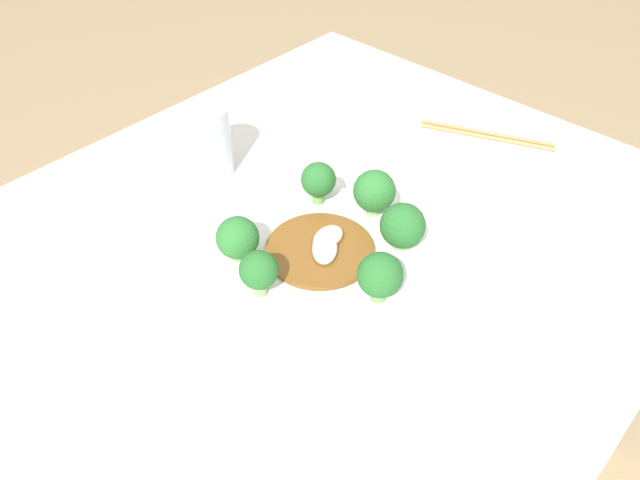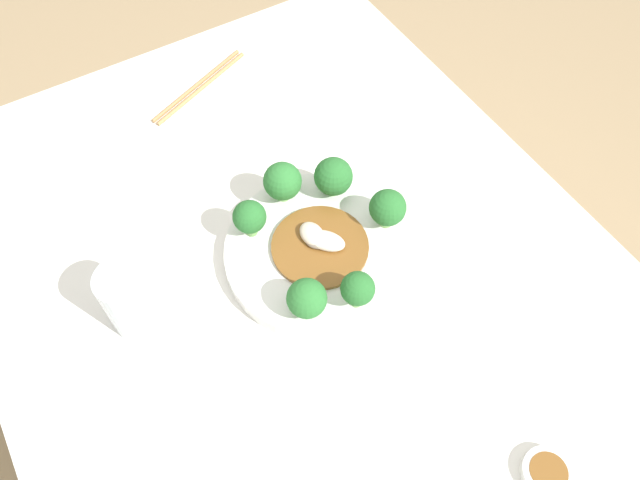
{
  "view_description": "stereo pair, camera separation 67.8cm",
  "coord_description": "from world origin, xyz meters",
  "px_view_note": "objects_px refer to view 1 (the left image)",
  "views": [
    {
      "loc": [
        -0.47,
        -0.43,
        1.29
      ],
      "look_at": [
        -0.04,
        -0.04,
        0.76
      ],
      "focal_mm": 35.0,
      "sensor_mm": 36.0,
      "label": 1
    },
    {
      "loc": [
        -0.46,
        0.21,
        1.5
      ],
      "look_at": [
        -0.04,
        -0.04,
        0.76
      ],
      "focal_mm": 35.0,
      "sensor_mm": 36.0,
      "label": 2
    }
  ],
  "objects_px": {
    "broccoli_south": "(380,276)",
    "broccoli_southeast": "(403,226)",
    "broccoli_northeast": "(318,180)",
    "broccoli_west": "(259,271)",
    "plate": "(320,258)",
    "chopsticks": "(487,135)",
    "broccoli_northwest": "(238,238)",
    "broccoli_east": "(374,191)",
    "drinking_glass": "(208,141)",
    "stirfry_center": "(322,247)"
  },
  "relations": [
    {
      "from": "broccoli_northwest",
      "to": "broccoli_southeast",
      "type": "bearing_deg",
      "value": -41.33
    },
    {
      "from": "stirfry_center",
      "to": "broccoli_west",
      "type": "bearing_deg",
      "value": 177.41
    },
    {
      "from": "plate",
      "to": "broccoli_southeast",
      "type": "xyz_separation_m",
      "value": [
        0.08,
        -0.07,
        0.05
      ]
    },
    {
      "from": "broccoli_northeast",
      "to": "broccoli_west",
      "type": "height_order",
      "value": "same"
    },
    {
      "from": "plate",
      "to": "broccoli_west",
      "type": "relative_size",
      "value": 4.47
    },
    {
      "from": "chopsticks",
      "to": "broccoli_northwest",
      "type": "bearing_deg",
      "value": 172.4
    },
    {
      "from": "broccoli_northeast",
      "to": "drinking_glass",
      "type": "height_order",
      "value": "drinking_glass"
    },
    {
      "from": "stirfry_center",
      "to": "chopsticks",
      "type": "xyz_separation_m",
      "value": [
        0.41,
        0.0,
        -0.03
      ]
    },
    {
      "from": "broccoli_southeast",
      "to": "drinking_glass",
      "type": "xyz_separation_m",
      "value": [
        -0.04,
        0.33,
        -0.0
      ]
    },
    {
      "from": "broccoli_northeast",
      "to": "drinking_glass",
      "type": "xyz_separation_m",
      "value": [
        -0.03,
        0.19,
        -0.01
      ]
    },
    {
      "from": "broccoli_northeast",
      "to": "plate",
      "type": "bearing_deg",
      "value": -136.26
    },
    {
      "from": "drinking_glass",
      "to": "plate",
      "type": "bearing_deg",
      "value": -98.77
    },
    {
      "from": "plate",
      "to": "drinking_glass",
      "type": "relative_size",
      "value": 2.5
    },
    {
      "from": "broccoli_southeast",
      "to": "broccoli_east",
      "type": "bearing_deg",
      "value": 66.78
    },
    {
      "from": "broccoli_northwest",
      "to": "stirfry_center",
      "type": "distance_m",
      "value": 0.11
    },
    {
      "from": "broccoli_northeast",
      "to": "broccoli_northwest",
      "type": "relative_size",
      "value": 1.01
    },
    {
      "from": "drinking_glass",
      "to": "chopsticks",
      "type": "bearing_deg",
      "value": -35.15
    },
    {
      "from": "broccoli_south",
      "to": "broccoli_southeast",
      "type": "relative_size",
      "value": 1.01
    },
    {
      "from": "broccoli_west",
      "to": "broccoli_northwest",
      "type": "height_order",
      "value": "same"
    },
    {
      "from": "broccoli_southeast",
      "to": "broccoli_west",
      "type": "distance_m",
      "value": 0.19
    },
    {
      "from": "broccoli_south",
      "to": "stirfry_center",
      "type": "distance_m",
      "value": 0.11
    },
    {
      "from": "drinking_glass",
      "to": "broccoli_northeast",
      "type": "bearing_deg",
      "value": -80.06
    },
    {
      "from": "broccoli_west",
      "to": "broccoli_east",
      "type": "relative_size",
      "value": 0.94
    },
    {
      "from": "broccoli_west",
      "to": "chopsticks",
      "type": "xyz_separation_m",
      "value": [
        0.52,
        -0.0,
        -0.06
      ]
    },
    {
      "from": "broccoli_northwest",
      "to": "chopsticks",
      "type": "xyz_separation_m",
      "value": [
        0.49,
        -0.07,
        -0.05
      ]
    },
    {
      "from": "broccoli_east",
      "to": "chopsticks",
      "type": "xyz_separation_m",
      "value": [
        0.31,
        0.0,
        -0.06
      ]
    },
    {
      "from": "broccoli_east",
      "to": "drinking_glass",
      "type": "xyz_separation_m",
      "value": [
        -0.07,
        0.27,
        -0.0
      ]
    },
    {
      "from": "plate",
      "to": "broccoli_northwest",
      "type": "height_order",
      "value": "broccoli_northwest"
    },
    {
      "from": "broccoli_west",
      "to": "broccoli_east",
      "type": "distance_m",
      "value": 0.21
    },
    {
      "from": "broccoli_northwest",
      "to": "broccoli_south",
      "type": "bearing_deg",
      "value": -69.28
    },
    {
      "from": "broccoli_northeast",
      "to": "broccoli_west",
      "type": "bearing_deg",
      "value": -158.85
    },
    {
      "from": "broccoli_south",
      "to": "broccoli_northeast",
      "type": "bearing_deg",
      "value": 63.71
    },
    {
      "from": "broccoli_west",
      "to": "broccoli_northwest",
      "type": "bearing_deg",
      "value": 69.53
    },
    {
      "from": "broccoli_east",
      "to": "drinking_glass",
      "type": "distance_m",
      "value": 0.27
    },
    {
      "from": "broccoli_west",
      "to": "stirfry_center",
      "type": "distance_m",
      "value": 0.11
    },
    {
      "from": "chopsticks",
      "to": "broccoli_northeast",
      "type": "bearing_deg",
      "value": 168.33
    },
    {
      "from": "plate",
      "to": "broccoli_west",
      "type": "bearing_deg",
      "value": 178.12
    },
    {
      "from": "chopsticks",
      "to": "plate",
      "type": "bearing_deg",
      "value": -179.84
    },
    {
      "from": "broccoli_northwest",
      "to": "drinking_glass",
      "type": "xyz_separation_m",
      "value": [
        0.12,
        0.2,
        -0.0
      ]
    },
    {
      "from": "plate",
      "to": "chopsticks",
      "type": "height_order",
      "value": "plate"
    },
    {
      "from": "broccoli_northeast",
      "to": "broccoli_east",
      "type": "relative_size",
      "value": 0.95
    },
    {
      "from": "broccoli_west",
      "to": "drinking_glass",
      "type": "height_order",
      "value": "drinking_glass"
    },
    {
      "from": "broccoli_northeast",
      "to": "broccoli_west",
      "type": "relative_size",
      "value": 1.01
    },
    {
      "from": "broccoli_southeast",
      "to": "broccoli_northwest",
      "type": "relative_size",
      "value": 1.05
    },
    {
      "from": "broccoli_west",
      "to": "broccoli_northwest",
      "type": "relative_size",
      "value": 1.0
    },
    {
      "from": "broccoli_east",
      "to": "stirfry_center",
      "type": "height_order",
      "value": "broccoli_east"
    },
    {
      "from": "broccoli_east",
      "to": "chopsticks",
      "type": "bearing_deg",
      "value": 0.28
    },
    {
      "from": "broccoli_west",
      "to": "stirfry_center",
      "type": "xyz_separation_m",
      "value": [
        0.1,
        -0.0,
        -0.03
      ]
    },
    {
      "from": "broccoli_southeast",
      "to": "broccoli_northwest",
      "type": "distance_m",
      "value": 0.21
    },
    {
      "from": "plate",
      "to": "broccoli_south",
      "type": "xyz_separation_m",
      "value": [
        -0.01,
        -0.11,
        0.05
      ]
    }
  ]
}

